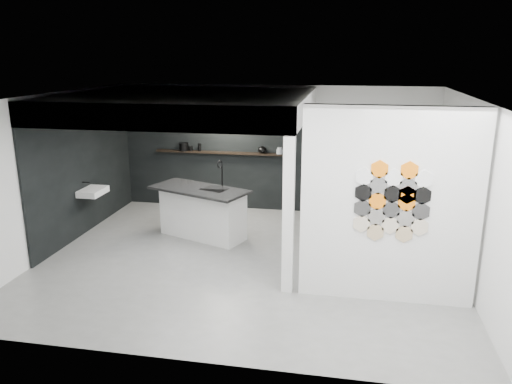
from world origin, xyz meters
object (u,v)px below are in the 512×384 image
object	(u,v)px
wall_basin	(93,192)
glass_vase	(280,151)
stockpot	(184,147)
kitchen_island	(203,212)
bottle_dark	(200,147)
glass_bowl	(280,152)
utensil_cup	(191,148)
partition_panel	(389,207)
kettle	(262,150)

from	to	relation	value
wall_basin	glass_vase	bearing A→B (deg)	31.35
wall_basin	stockpot	world-z (taller)	stockpot
kitchen_island	bottle_dark	xyz separation A→B (m)	(-0.60, 1.89, 0.89)
wall_basin	glass_bowl	distance (m)	4.00
stockpot	bottle_dark	size ratio (longest dim) A/B	1.25
glass_vase	utensil_cup	xyz separation A→B (m)	(-2.04, 0.00, -0.02)
partition_panel	glass_bowl	distance (m)	4.39
glass_bowl	partition_panel	bearing A→B (deg)	-61.77
stockpot	glass_bowl	bearing A→B (deg)	0.00
wall_basin	glass_vase	distance (m)	4.01
stockpot	bottle_dark	xyz separation A→B (m)	(0.37, 0.00, -0.00)
wall_basin	utensil_cup	world-z (taller)	utensil_cup
kitchen_island	stockpot	xyz separation A→B (m)	(-0.97, 1.89, 0.90)
partition_panel	kitchen_island	xyz separation A→B (m)	(-3.30, 1.98, -0.89)
wall_basin	stockpot	size ratio (longest dim) A/B	2.79
stockpot	kettle	xyz separation A→B (m)	(1.81, 0.00, -0.01)
glass_bowl	utensil_cup	world-z (taller)	utensil_cup
kitchen_island	utensil_cup	world-z (taller)	kitchen_island
wall_basin	utensil_cup	xyz separation A→B (m)	(1.35, 2.07, 0.52)
glass_vase	glass_bowl	bearing A→B (deg)	0.00
wall_basin	glass_bowl	size ratio (longest dim) A/B	4.30
glass_vase	stockpot	bearing A→B (deg)	180.00
stockpot	utensil_cup	xyz separation A→B (m)	(0.16, 0.00, -0.03)
glass_vase	utensil_cup	world-z (taller)	glass_vase
utensil_cup	glass_bowl	bearing A→B (deg)	0.00
partition_panel	wall_basin	bearing A→B (deg)	161.77
utensil_cup	partition_panel	bearing A→B (deg)	-43.23
kettle	glass_bowl	xyz separation A→B (m)	(0.39, 0.00, -0.03)
kitchen_island	bottle_dark	size ratio (longest dim) A/B	11.95
kitchen_island	stockpot	bearing A→B (deg)	138.65
bottle_dark	kettle	bearing A→B (deg)	0.00
partition_panel	glass_bowl	world-z (taller)	partition_panel
kettle	glass_vase	size ratio (longest dim) A/B	1.28
kitchen_island	kettle	size ratio (longest dim) A/B	11.22
kettle	partition_panel	bearing A→B (deg)	-53.82
kitchen_island	utensil_cup	distance (m)	2.23
wall_basin	glass_bowl	world-z (taller)	glass_bowl
glass_bowl	glass_vase	world-z (taller)	glass_vase
kitchen_island	utensil_cup	bearing A→B (deg)	134.59
wall_basin	stockpot	distance (m)	2.45
glass_vase	kitchen_island	bearing A→B (deg)	-123.00
kettle	glass_vase	world-z (taller)	kettle
wall_basin	glass_bowl	bearing A→B (deg)	31.35
stockpot	utensil_cup	size ratio (longest dim) A/B	2.01
partition_panel	glass_vase	size ratio (longest dim) A/B	19.64
kitchen_island	bottle_dark	world-z (taller)	kitchen_island
wall_basin	bottle_dark	bearing A→B (deg)	52.91
partition_panel	glass_bowl	bearing A→B (deg)	118.23
kettle	glass_bowl	size ratio (longest dim) A/B	1.31
kitchen_island	partition_panel	bearing A→B (deg)	-9.55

